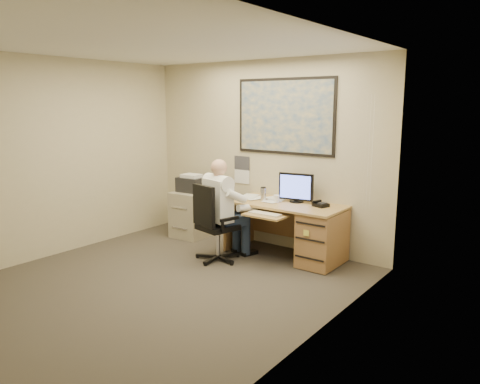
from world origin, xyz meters
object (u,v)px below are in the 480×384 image
Objects in this scene: filing_cabinet at (193,209)px; person at (219,210)px; desk at (308,229)px; office_chair at (216,239)px.

person is at bearing -34.19° from filing_cabinet.
desk is 1.17× the size of person.
filing_cabinet is at bearing -179.75° from desk.
office_chair is 0.38m from person.
person is (-0.98, -0.65, 0.24)m from desk.
person is at bearing 110.87° from office_chair.
office_chair is (1.07, -0.72, -0.12)m from filing_cabinet.
person reaches higher than desk.
desk is 1.53× the size of office_chair.
filing_cabinet is 1.30m from office_chair.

